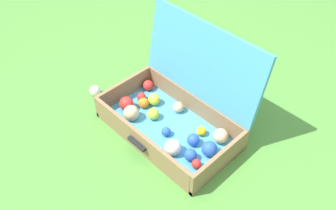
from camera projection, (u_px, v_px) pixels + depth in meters
The scene contains 3 objects.
ground_plane at pixel (174, 136), 1.80m from camera, with size 16.00×16.00×0.00m, color #4C8C38.
open_suitcase at pixel (176, 110), 1.77m from camera, with size 0.68×0.48×0.51m.
stray_ball_on_grass at pixel (95, 91), 1.99m from camera, with size 0.06×0.06×0.06m, color white.
Camera 1 is at (0.83, -0.85, 1.36)m, focal length 38.90 mm.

